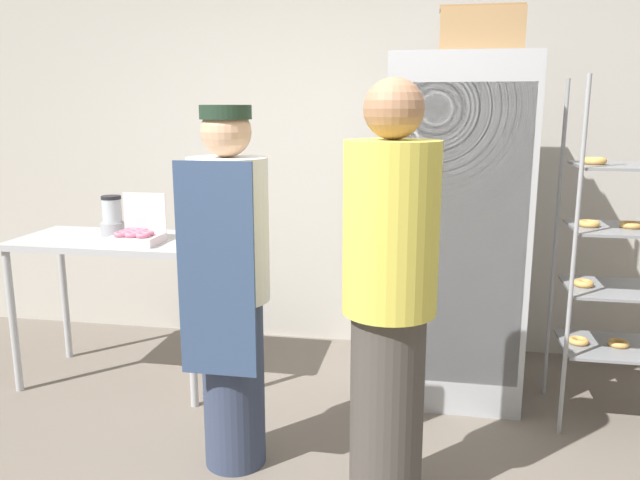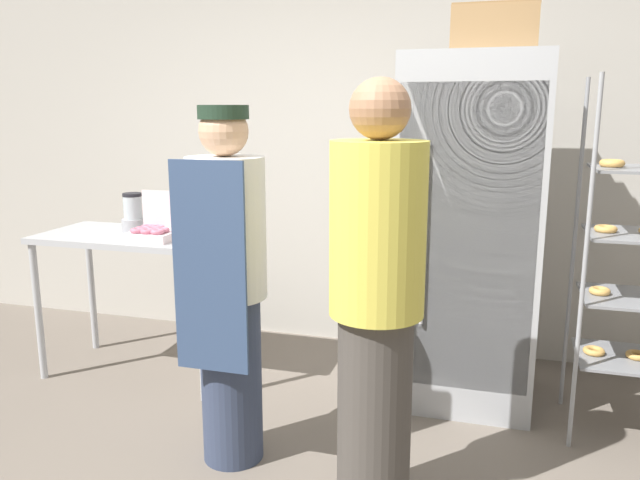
% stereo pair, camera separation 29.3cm
% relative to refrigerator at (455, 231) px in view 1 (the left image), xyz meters
% --- Properties ---
extents(back_wall, '(6.40, 0.12, 2.73)m').
position_rel_refrigerator_xyz_m(back_wall, '(-0.75, 0.75, 0.40)').
color(back_wall, '#B7B2A8').
rests_on(back_wall, ground_plane).
extents(refrigerator, '(0.75, 0.71, 1.93)m').
position_rel_refrigerator_xyz_m(refrigerator, '(0.00, 0.00, 0.00)').
color(refrigerator, '#ADAFB5').
rests_on(refrigerator, ground_plane).
extents(baking_rack, '(0.65, 0.50, 1.80)m').
position_rel_refrigerator_xyz_m(baking_rack, '(0.87, -0.19, -0.08)').
color(baking_rack, '#93969B').
rests_on(baking_rack, ground_plane).
extents(prep_counter, '(1.18, 0.60, 0.89)m').
position_rel_refrigerator_xyz_m(prep_counter, '(-1.96, -0.22, -0.18)').
color(prep_counter, '#ADAFB5').
rests_on(prep_counter, ground_plane).
extents(donut_box, '(0.26, 0.23, 0.27)m').
position_rel_refrigerator_xyz_m(donut_box, '(-1.77, -0.34, -0.02)').
color(donut_box, silver).
rests_on(donut_box, prep_counter).
extents(blender_pitcher, '(0.15, 0.15, 0.24)m').
position_rel_refrigerator_xyz_m(blender_pitcher, '(-2.02, -0.16, 0.04)').
color(blender_pitcher, '#99999E').
rests_on(blender_pitcher, prep_counter).
extents(cardboard_storage_box, '(0.43, 0.29, 0.24)m').
position_rel_refrigerator_xyz_m(cardboard_storage_box, '(0.08, -0.07, 1.08)').
color(cardboard_storage_box, '#937047').
rests_on(cardboard_storage_box, refrigerator).
extents(person_baker, '(0.35, 0.37, 1.66)m').
position_rel_refrigerator_xyz_m(person_baker, '(-1.01, -0.98, -0.10)').
color(person_baker, '#333D56').
rests_on(person_baker, ground_plane).
extents(person_customer, '(0.37, 0.37, 1.76)m').
position_rel_refrigerator_xyz_m(person_customer, '(-0.29, -1.18, -0.07)').
color(person_customer, '#47423D').
rests_on(person_customer, ground_plane).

